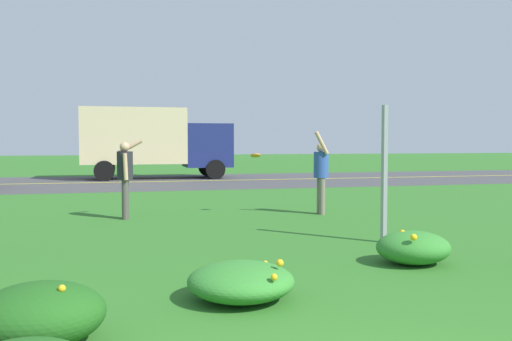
# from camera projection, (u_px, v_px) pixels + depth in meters

# --- Properties ---
(ground_plane) EXTENTS (120.00, 120.00, 0.00)m
(ground_plane) POSITION_uv_depth(u_px,v_px,m) (185.00, 213.00, 12.68)
(ground_plane) COLOR #2D6B23
(highway_strip) EXTENTS (120.00, 9.11, 0.01)m
(highway_strip) POSITION_uv_depth(u_px,v_px,m) (156.00, 182.00, 22.76)
(highway_strip) COLOR #424244
(highway_strip) RESTS_ON ground
(highway_center_stripe) EXTENTS (120.00, 0.16, 0.00)m
(highway_center_stripe) POSITION_uv_depth(u_px,v_px,m) (156.00, 182.00, 22.76)
(highway_center_stripe) COLOR yellow
(highway_center_stripe) RESTS_ON ground
(daylily_clump_near_camera) EXTENTS (1.14, 1.14, 0.45)m
(daylily_clump_near_camera) POSITION_uv_depth(u_px,v_px,m) (241.00, 281.00, 5.70)
(daylily_clump_near_camera) COLOR #337F2D
(daylily_clump_near_camera) RESTS_ON ground
(daylily_clump_mid_left) EXTENTS (1.06, 0.96, 0.53)m
(daylily_clump_mid_left) POSITION_uv_depth(u_px,v_px,m) (40.00, 314.00, 4.40)
(daylily_clump_mid_left) COLOR #1E5619
(daylily_clump_mid_left) RESTS_ON ground
(daylily_clump_front_left) EXTENTS (1.02, 0.92, 0.48)m
(daylily_clump_front_left) POSITION_uv_depth(u_px,v_px,m) (413.00, 248.00, 7.37)
(daylily_clump_front_left) COLOR #337F2D
(daylily_clump_front_left) RESTS_ON ground
(sign_post_near_path) EXTENTS (0.07, 0.10, 2.28)m
(sign_post_near_path) POSITION_uv_depth(u_px,v_px,m) (384.00, 174.00, 8.92)
(sign_post_near_path) COLOR #93969B
(sign_post_near_path) RESTS_ON ground
(person_thrower_dark_shirt) EXTENTS (0.56, 0.50, 1.74)m
(person_thrower_dark_shirt) POSITION_uv_depth(u_px,v_px,m) (125.00, 173.00, 11.67)
(person_thrower_dark_shirt) COLOR #232328
(person_thrower_dark_shirt) RESTS_ON ground
(person_catcher_blue_shirt) EXTENTS (0.41, 0.50, 1.93)m
(person_catcher_blue_shirt) POSITION_uv_depth(u_px,v_px,m) (321.00, 171.00, 12.46)
(person_catcher_blue_shirt) COLOR #2D4C9E
(person_catcher_blue_shirt) RESTS_ON ground
(frisbee_orange) EXTENTS (0.24, 0.23, 0.11)m
(frisbee_orange) POSITION_uv_depth(u_px,v_px,m) (255.00, 155.00, 12.48)
(frisbee_orange) COLOR orange
(box_truck_navy) EXTENTS (6.70, 2.46, 3.20)m
(box_truck_navy) POSITION_uv_depth(u_px,v_px,m) (154.00, 139.00, 24.67)
(box_truck_navy) COLOR navy
(box_truck_navy) RESTS_ON ground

